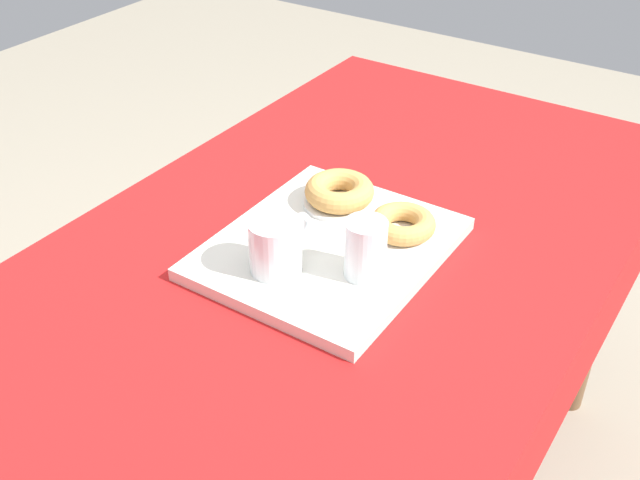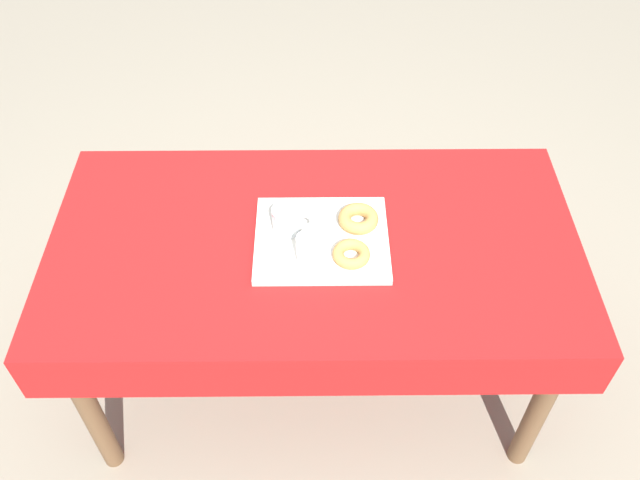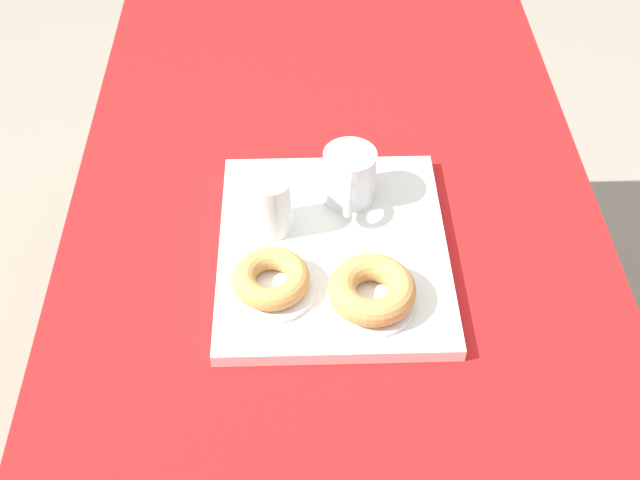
% 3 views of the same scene
% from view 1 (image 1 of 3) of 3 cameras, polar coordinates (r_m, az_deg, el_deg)
% --- Properties ---
extents(dining_table, '(1.55, 0.82, 0.75)m').
position_cam_1_polar(dining_table, '(1.26, -0.15, -5.02)').
color(dining_table, red).
rests_on(dining_table, ground).
extents(serving_tray, '(0.39, 0.33, 0.02)m').
position_cam_1_polar(serving_tray, '(1.20, 0.65, -0.61)').
color(serving_tray, silver).
rests_on(serving_tray, dining_table).
extents(tea_mug_left, '(0.12, 0.08, 0.08)m').
position_cam_1_polar(tea_mug_left, '(1.12, -3.31, -0.52)').
color(tea_mug_left, white).
rests_on(tea_mug_left, serving_tray).
extents(water_glass_near, '(0.06, 0.06, 0.09)m').
position_cam_1_polar(water_glass_near, '(1.11, 3.44, -0.90)').
color(water_glass_near, white).
rests_on(water_glass_near, serving_tray).
extents(donut_plate_left, '(0.12, 0.12, 0.01)m').
position_cam_1_polar(donut_plate_left, '(1.29, 1.46, 2.87)').
color(donut_plate_left, white).
rests_on(donut_plate_left, serving_tray).
extents(sugar_donut_left, '(0.12, 0.12, 0.04)m').
position_cam_1_polar(sugar_donut_left, '(1.28, 1.48, 3.72)').
color(sugar_donut_left, tan).
rests_on(sugar_donut_left, donut_plate_left).
extents(donut_plate_right, '(0.12, 0.12, 0.01)m').
position_cam_1_polar(donut_plate_right, '(1.22, 6.19, 0.47)').
color(donut_plate_right, white).
rests_on(donut_plate_right, serving_tray).
extents(sugar_donut_right, '(0.11, 0.11, 0.03)m').
position_cam_1_polar(sugar_donut_right, '(1.21, 6.25, 1.24)').
color(sugar_donut_right, tan).
rests_on(sugar_donut_right, donut_plate_right).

